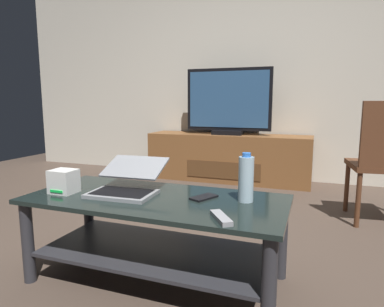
# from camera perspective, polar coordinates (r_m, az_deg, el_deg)

# --- Properties ---
(ground_plane) EXTENTS (7.68, 7.68, 0.00)m
(ground_plane) POSITION_cam_1_polar(r_m,az_deg,el_deg) (2.10, -1.90, -17.02)
(ground_plane) COLOR #4C3D33
(back_wall) EXTENTS (6.40, 0.12, 2.80)m
(back_wall) POSITION_cam_1_polar(r_m,az_deg,el_deg) (4.18, 10.66, 15.28)
(back_wall) COLOR beige
(back_wall) RESTS_ON ground
(coffee_table) EXTENTS (1.30, 0.58, 0.44)m
(coffee_table) POSITION_cam_1_polar(r_m,az_deg,el_deg) (1.75, -6.18, -11.71)
(coffee_table) COLOR black
(coffee_table) RESTS_ON ground
(media_cabinet) EXTENTS (1.87, 0.45, 0.54)m
(media_cabinet) POSITION_cam_1_polar(r_m,az_deg,el_deg) (3.94, 6.13, -0.68)
(media_cabinet) COLOR brown
(media_cabinet) RESTS_ON ground
(television) EXTENTS (0.98, 0.20, 0.75)m
(television) POSITION_cam_1_polar(r_m,az_deg,el_deg) (3.87, 6.20, 8.56)
(television) COLOR black
(television) RESTS_ON media_cabinet
(laptop) EXTENTS (0.35, 0.38, 0.17)m
(laptop) POSITION_cam_1_polar(r_m,az_deg,el_deg) (1.80, -10.94, -4.85)
(laptop) COLOR gray
(laptop) RESTS_ON coffee_table
(router_box) EXTENTS (0.13, 0.12, 0.12)m
(router_box) POSITION_cam_1_polar(r_m,az_deg,el_deg) (1.89, -20.97, -4.44)
(router_box) COLOR white
(router_box) RESTS_ON coffee_table
(water_bottle_near) EXTENTS (0.07, 0.07, 0.24)m
(water_bottle_near) POSITION_cam_1_polar(r_m,az_deg,el_deg) (1.62, 9.17, -4.24)
(water_bottle_near) COLOR silver
(water_bottle_near) RESTS_ON coffee_table
(cell_phone) EXTENTS (0.12, 0.16, 0.01)m
(cell_phone) POSITION_cam_1_polar(r_m,az_deg,el_deg) (1.68, 2.02, -7.46)
(cell_phone) COLOR black
(cell_phone) RESTS_ON coffee_table
(tv_remote) EXTENTS (0.13, 0.16, 0.02)m
(tv_remote) POSITION_cam_1_polar(r_m,az_deg,el_deg) (1.38, 4.96, -10.84)
(tv_remote) COLOR #99999E
(tv_remote) RESTS_ON coffee_table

